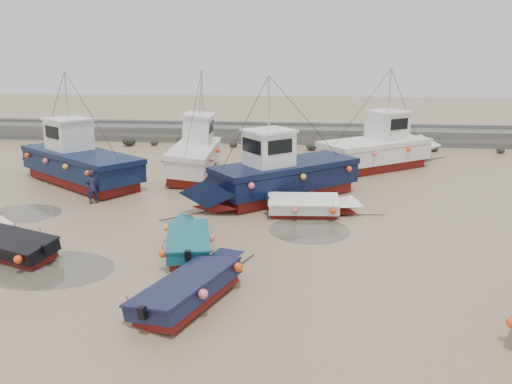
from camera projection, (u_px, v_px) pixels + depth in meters
ground at (188, 244)px, 19.96m from camera, size 120.00×120.00×0.00m
seawall at (249, 134)px, 40.76m from camera, size 60.00×4.92×1.50m
puddle_a at (48, 269)px, 17.73m from camera, size 4.84×4.84×0.01m
puddle_b at (309, 230)px, 21.46m from camera, size 3.52×3.52×0.01m
puddle_c at (24, 213)px, 23.59m from camera, size 3.51×3.51×0.01m
puddle_d at (238, 178)px, 29.72m from camera, size 5.48×5.48×0.01m
dinghy_1 at (196, 284)px, 15.49m from camera, size 3.40×6.04×1.43m
dinghy_2 at (188, 238)px, 19.14m from camera, size 2.43×5.59×1.43m
dinghy_4 at (6, 242)px, 18.78m from camera, size 5.76×3.00×1.43m
dinghy_5 at (311, 204)px, 23.19m from camera, size 5.57×2.07×1.43m
cabin_boat_0 at (75, 160)px, 28.63m from camera, size 10.23×7.81×6.22m
cabin_boat_1 at (194, 152)px, 30.62m from camera, size 2.91×9.81×6.22m
cabin_boat_2 at (276, 175)px, 25.37m from camera, size 9.44×7.81×6.22m
cabin_boat_3 at (382, 147)px, 32.00m from camera, size 9.29×7.13×6.22m
person at (94, 203)px, 25.06m from camera, size 0.76×0.70×1.73m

